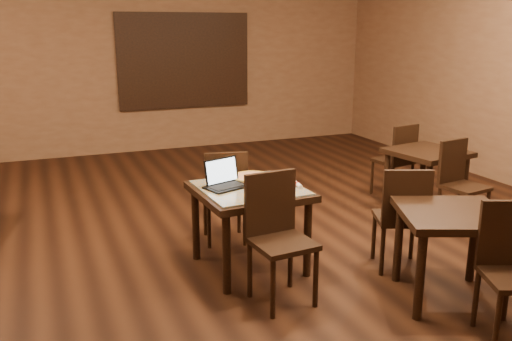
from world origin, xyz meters
name	(u,v)px	position (x,y,z in m)	size (l,w,h in m)	color
ground	(272,254)	(0.00, 0.00, 0.00)	(10.00, 10.00, 0.00)	black
wall_back	(156,64)	(0.00, 5.00, 1.50)	(8.00, 0.02, 3.00)	#8B6446
mural	(185,61)	(0.50, 4.96, 1.55)	(2.34, 0.05, 1.64)	#234F83
tiled_table	(250,198)	(-0.31, -0.18, 0.66)	(0.97, 0.97, 0.76)	black
chair_main_near	(277,230)	(-0.32, -0.79, 0.58)	(0.48, 0.48, 1.03)	black
chair_main_far	(225,192)	(-0.32, 0.43, 0.55)	(0.49, 0.49, 0.97)	black
laptop	(224,179)	(-0.51, -0.08, 0.83)	(0.41, 0.37, 0.24)	black
plate	(281,189)	(-0.09, -0.36, 0.77)	(0.26, 0.26, 0.01)	white
pizza_slice	(281,187)	(-0.09, -0.36, 0.79)	(0.21, 0.21, 0.02)	beige
pizza_pan	(252,178)	(-0.19, 0.06, 0.77)	(0.35, 0.35, 0.01)	silver
pizza_whole	(252,177)	(-0.19, 0.06, 0.78)	(0.37, 0.37, 0.03)	beige
spatula	(255,176)	(-0.17, 0.04, 0.79)	(0.11, 0.26, 0.01)	silver
napkin_roll	(297,184)	(0.09, -0.32, 0.78)	(0.06, 0.18, 0.04)	white
other_table_a	(427,161)	(2.20, 0.51, 0.61)	(0.91, 0.91, 0.74)	black
other_table_a_chair_near	(459,179)	(2.19, -0.04, 0.54)	(0.48, 0.48, 0.95)	black
other_table_a_chair_far	(398,156)	(2.21, 1.07, 0.54)	(0.48, 0.48, 0.95)	black
other_table_c	(452,226)	(0.94, -1.33, 0.62)	(1.04, 1.04, 0.75)	black
other_table_c_chair_near	(512,263)	(0.97, -1.90, 0.55)	(0.55, 0.55, 0.97)	black
other_table_c_chair_far	(403,213)	(0.91, -0.76, 0.55)	(0.55, 0.55, 0.97)	black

